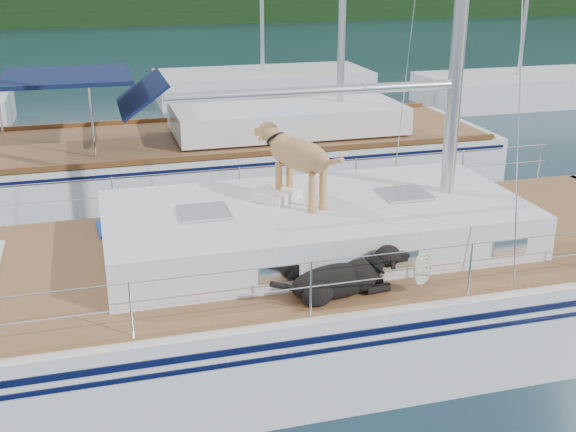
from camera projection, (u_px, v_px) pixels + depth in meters
name	position (u px, v px, depth m)	size (l,w,h in m)	color
ground	(255.00, 340.00, 9.40)	(120.00, 120.00, 0.00)	black
shore_bank	(107.00, 15.00, 50.98)	(92.00, 1.00, 1.20)	#595147
main_sailboat	(262.00, 292.00, 9.18)	(12.00, 3.80, 14.01)	white
neighbor_sailboat	(237.00, 158.00, 15.36)	(11.00, 3.50, 13.30)	white
bg_boat_center	(263.00, 86.00, 24.72)	(7.20, 3.00, 11.65)	white
bg_boat_east	(517.00, 89.00, 24.02)	(6.40, 3.00, 11.65)	white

